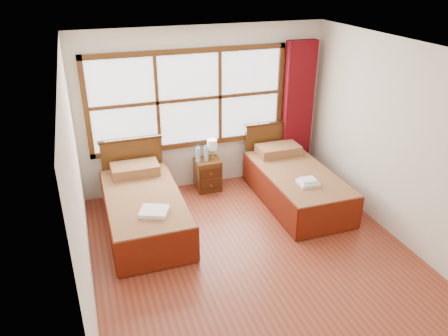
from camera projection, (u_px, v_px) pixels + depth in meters
name	position (u px, v px, depth m)	size (l,w,h in m)	color
floor	(256.00, 258.00, 5.59)	(4.50, 4.50, 0.00)	brown
ceiling	(263.00, 52.00, 4.47)	(4.50, 4.50, 0.00)	white
wall_back	(204.00, 110.00, 6.96)	(4.00, 4.00, 0.00)	silver
wall_left	(78.00, 193.00, 4.45)	(4.50, 4.50, 0.00)	silver
wall_right	(402.00, 145.00, 5.61)	(4.50, 4.50, 0.00)	silver
window	(189.00, 99.00, 6.77)	(3.16, 0.06, 1.56)	white
curtain	(298.00, 110.00, 7.36)	(0.50, 0.16, 2.30)	#63090F
bed_left	(144.00, 208.00, 6.13)	(1.03, 2.05, 1.00)	#371C0B
bed_right	(295.00, 183.00, 6.82)	(1.02, 2.04, 0.99)	#371C0B
nightstand	(208.00, 175.00, 7.17)	(0.40, 0.40, 0.53)	#512D11
towels_left	(154.00, 211.00, 5.55)	(0.44, 0.42, 0.05)	white
towels_right	(308.00, 182.00, 6.28)	(0.30, 0.26, 0.08)	white
lamp	(212.00, 145.00, 7.04)	(0.16, 0.16, 0.32)	gold
bottle_near	(198.00, 155.00, 6.95)	(0.07, 0.07, 0.27)	#A8C2D9
bottle_far	(206.00, 153.00, 7.00)	(0.07, 0.07, 0.26)	#A8C2D9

